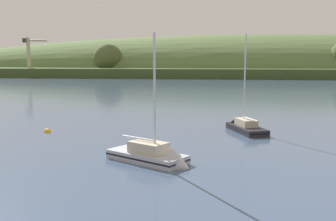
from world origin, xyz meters
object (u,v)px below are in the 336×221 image
object	(u,v)px
sailboat_far_left	(243,129)
mooring_buoy_foreground	(48,132)
dockside_crane	(29,59)
sailboat_outer_reach	(156,160)

from	to	relation	value
sailboat_far_left	mooring_buoy_foreground	world-z (taller)	sailboat_far_left
dockside_crane	sailboat_outer_reach	size ratio (longest dim) A/B	1.65
sailboat_outer_reach	mooring_buoy_foreground	world-z (taller)	sailboat_outer_reach
sailboat_far_left	mooring_buoy_foreground	distance (m)	20.61
sailboat_outer_reach	sailboat_far_left	bearing A→B (deg)	93.38
sailboat_far_left	sailboat_outer_reach	size ratio (longest dim) A/B	1.06
dockside_crane	sailboat_far_left	xyz separation A→B (m)	(82.81, -125.19, -7.70)
sailboat_outer_reach	mooring_buoy_foreground	bearing A→B (deg)	172.06
sailboat_outer_reach	mooring_buoy_foreground	distance (m)	16.85
sailboat_outer_reach	dockside_crane	bearing A→B (deg)	150.89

